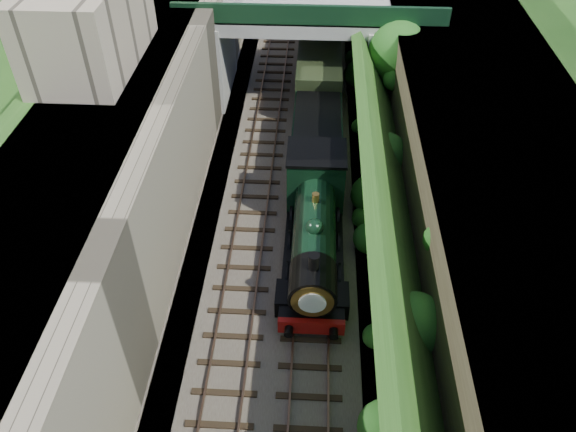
{
  "coord_description": "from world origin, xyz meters",
  "views": [
    {
      "loc": [
        1.04,
        -10.65,
        19.2
      ],
      "look_at": [
        0.0,
        8.17,
        2.68
      ],
      "focal_mm": 35.0,
      "sensor_mm": 36.0,
      "label": 1
    }
  ],
  "objects_px": {
    "locomotive": "(314,227)",
    "tender": "(317,142)",
    "tree": "(400,53)",
    "road_bridge": "(316,38)"
  },
  "relations": [
    {
      "from": "locomotive",
      "to": "tender",
      "type": "bearing_deg",
      "value": 90.0
    },
    {
      "from": "locomotive",
      "to": "tender",
      "type": "distance_m",
      "value": 7.37
    },
    {
      "from": "tender",
      "to": "tree",
      "type": "bearing_deg",
      "value": 47.15
    },
    {
      "from": "road_bridge",
      "to": "tender",
      "type": "relative_size",
      "value": 2.67
    },
    {
      "from": "road_bridge",
      "to": "tree",
      "type": "height_order",
      "value": "road_bridge"
    },
    {
      "from": "locomotive",
      "to": "tender",
      "type": "relative_size",
      "value": 1.7
    },
    {
      "from": "locomotive",
      "to": "tender",
      "type": "height_order",
      "value": "locomotive"
    },
    {
      "from": "road_bridge",
      "to": "locomotive",
      "type": "relative_size",
      "value": 1.56
    },
    {
      "from": "road_bridge",
      "to": "tree",
      "type": "distance_m",
      "value": 5.92
    },
    {
      "from": "tree",
      "to": "tender",
      "type": "relative_size",
      "value": 1.1
    }
  ]
}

